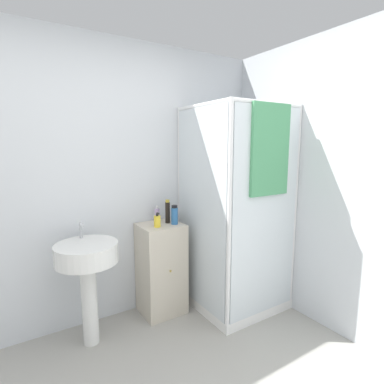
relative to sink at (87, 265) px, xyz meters
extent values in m
cube|color=silver|center=(0.13, 0.33, 0.59)|extent=(6.40, 0.06, 2.50)
cube|color=white|center=(1.39, -0.11, -0.62)|extent=(0.82, 0.82, 0.09)
cylinder|color=white|center=(1.78, 0.28, 0.31)|extent=(0.04, 0.04, 1.94)
cylinder|color=white|center=(1.00, 0.28, 0.31)|extent=(0.04, 0.04, 1.94)
cylinder|color=white|center=(1.78, -0.51, 0.31)|extent=(0.04, 0.04, 1.94)
cylinder|color=white|center=(1.00, -0.51, 0.31)|extent=(0.04, 0.04, 1.94)
cylinder|color=white|center=(1.39, -0.51, 1.26)|extent=(0.79, 0.04, 0.04)
cylinder|color=white|center=(1.39, 0.28, 1.26)|extent=(0.79, 0.04, 0.04)
cylinder|color=white|center=(1.00, -0.11, 1.26)|extent=(0.04, 0.79, 0.04)
cylinder|color=white|center=(1.78, -0.11, 1.26)|extent=(0.04, 0.79, 0.04)
cube|color=silver|center=(1.39, -0.52, 0.34)|extent=(0.75, 0.01, 1.82)
cube|color=silver|center=(0.99, -0.11, 0.34)|extent=(0.01, 0.75, 1.82)
cylinder|color=#B7BABF|center=(1.60, 0.22, 0.16)|extent=(0.02, 0.02, 1.46)
cylinder|color=#B7BABF|center=(1.60, 0.17, 0.90)|extent=(0.07, 0.07, 0.04)
cube|color=#4C9966|center=(1.40, -0.54, 0.88)|extent=(0.42, 0.03, 0.76)
cube|color=beige|center=(0.69, 0.11, -0.23)|extent=(0.39, 0.35, 0.86)
sphere|color=gold|center=(0.69, -0.07, -0.19)|extent=(0.02, 0.02, 0.02)
cylinder|color=white|center=(0.00, 0.00, -0.32)|extent=(0.12, 0.12, 0.69)
cylinder|color=white|center=(0.00, 0.00, 0.10)|extent=(0.48, 0.48, 0.15)
cylinder|color=#B7BABF|center=(0.00, 0.17, 0.24)|extent=(0.02, 0.02, 0.13)
cube|color=#B7BABF|center=(0.00, 0.13, 0.29)|extent=(0.02, 0.07, 0.02)
cylinder|color=yellow|center=(0.63, 0.05, 0.25)|extent=(0.06, 0.06, 0.10)
cylinder|color=black|center=(0.63, 0.05, 0.31)|extent=(0.02, 0.02, 0.02)
cube|color=black|center=(0.63, 0.04, 0.33)|extent=(0.02, 0.03, 0.01)
cylinder|color=black|center=(0.77, 0.12, 0.30)|extent=(0.04, 0.04, 0.20)
cylinder|color=gold|center=(0.77, 0.12, 0.41)|extent=(0.04, 0.04, 0.02)
cylinder|color=#2D66A3|center=(0.81, 0.05, 0.28)|extent=(0.06, 0.06, 0.15)
cylinder|color=black|center=(0.81, 0.05, 0.37)|extent=(0.05, 0.05, 0.02)
cylinder|color=#B299C6|center=(0.71, 0.21, 0.26)|extent=(0.04, 0.04, 0.13)
cylinder|color=silver|center=(0.71, 0.21, 0.34)|extent=(0.02, 0.02, 0.02)
cube|color=silver|center=(0.71, 0.20, 0.35)|extent=(0.01, 0.02, 0.01)
camera|label=1|loc=(-0.49, -2.31, 0.93)|focal=28.00mm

